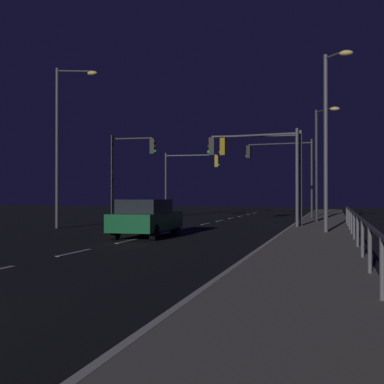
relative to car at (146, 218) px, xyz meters
name	(u,v)px	position (x,y,z in m)	size (l,w,h in m)	color
ground_plane	(166,233)	(-0.10, 2.77, -0.82)	(112.00, 112.00, 0.00)	black
sidewalk_right	(319,234)	(6.81, 2.77, -0.75)	(2.93, 77.00, 0.14)	gray
lane_markings_center	(187,228)	(-0.10, 6.27, -0.82)	(0.14, 50.00, 0.01)	silver
lane_edge_line	(289,228)	(5.09, 7.77, -0.82)	(0.14, 53.00, 0.01)	silver
car	(146,218)	(0.00, 0.00, 0.00)	(1.91, 4.44, 1.57)	#14592D
traffic_light_near_left	(261,158)	(3.71, 6.99, 2.89)	(4.29, 0.81, 5.02)	#4C4C51
traffic_light_mid_right	(130,162)	(-4.96, 10.10, 3.05)	(3.01, 0.45, 5.58)	#2D3033
traffic_light_overhead_east	(282,162)	(3.78, 17.84, 3.34)	(4.96, 0.69, 5.65)	#2D3033
traffic_light_far_center	(189,171)	(-4.13, 20.61, 2.97)	(4.66, 0.43, 5.32)	#38383D
traffic_light_far_left	(257,158)	(3.50, 7.29, 2.92)	(4.99, 0.85, 5.02)	#4C4C51
street_lamp_corner	(329,126)	(7.23, 2.98, 3.88)	(1.20, 1.20, 7.69)	#4C4C51
street_lamp_across_street	(63,133)	(-6.35, 4.30, 4.20)	(2.12, 0.86, 8.47)	#38383D
street_lamp_median	(320,153)	(6.60, 12.29, 3.52)	(1.47, 1.96, 6.88)	#2D3033
barrier_fence	(358,223)	(8.12, -2.97, 0.05)	(0.09, 27.61, 0.98)	#59595E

